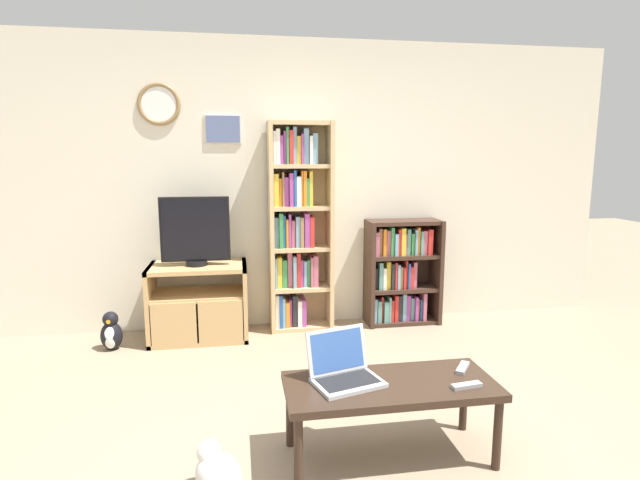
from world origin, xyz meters
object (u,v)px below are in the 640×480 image
object	(u,v)px
bookshelf_short	(399,272)
laptop	(343,369)
remote_near_laptop	(467,386)
penguin_figurine	(111,333)
remote_far_from_laptop	(463,368)
coffee_table	(390,391)
cat	(217,472)
bookshelf_tall	(297,227)
tv_stand	(199,302)
television	(195,231)

from	to	relation	value
bookshelf_short	laptop	distance (m)	2.24
remote_near_laptop	penguin_figurine	world-z (taller)	remote_near_laptop
bookshelf_short	remote_far_from_laptop	world-z (taller)	bookshelf_short
coffee_table	remote_far_from_laptop	xyz separation A→B (m)	(0.44, 0.09, 0.06)
coffee_table	cat	bearing A→B (deg)	-170.15
bookshelf_tall	penguin_figurine	world-z (taller)	bookshelf_tall
bookshelf_short	penguin_figurine	xyz separation A→B (m)	(-2.54, -0.29, -0.34)
bookshelf_short	laptop	xyz separation A→B (m)	(-0.97, -2.02, -0.01)
coffee_table	penguin_figurine	xyz separation A→B (m)	(-1.80, 1.79, -0.22)
coffee_table	remote_far_from_laptop	size ratio (longest dim) A/B	7.08
bookshelf_short	coffee_table	xyz separation A→B (m)	(-0.74, -2.08, -0.12)
tv_stand	television	distance (m)	0.61
tv_stand	remote_near_laptop	distance (m)	2.54
bookshelf_short	remote_near_laptop	distance (m)	2.23
tv_stand	bookshelf_tall	world-z (taller)	bookshelf_tall
bookshelf_tall	cat	bearing A→B (deg)	-106.13
bookshelf_short	television	bearing A→B (deg)	-175.60
remote_far_from_laptop	remote_near_laptop	bearing A→B (deg)	106.78
television	bookshelf_short	world-z (taller)	television
remote_near_laptop	remote_far_from_laptop	xyz separation A→B (m)	(0.08, 0.20, 0.00)
remote_near_laptop	penguin_figurine	xyz separation A→B (m)	(-2.16, 1.91, -0.28)
penguin_figurine	bookshelf_tall	bearing A→B (deg)	10.68
tv_stand	penguin_figurine	distance (m)	0.73
tv_stand	bookshelf_tall	distance (m)	1.08
television	penguin_figurine	size ratio (longest dim) A/B	1.82
bookshelf_short	remote_far_from_laptop	bearing A→B (deg)	-98.54
cat	tv_stand	bearing A→B (deg)	56.22
tv_stand	remote_near_laptop	xyz separation A→B (m)	(1.47, -2.06, 0.10)
tv_stand	television	bearing A→B (deg)	-124.79
cat	penguin_figurine	distance (m)	2.15
television	cat	size ratio (longest dim) A/B	1.34
remote_near_laptop	penguin_figurine	size ratio (longest dim) A/B	0.51
tv_stand	coffee_table	bearing A→B (deg)	-60.41
tv_stand	television	world-z (taller)	television
coffee_table	bookshelf_tall	bearing A→B (deg)	96.38
tv_stand	laptop	world-z (taller)	laptop
tv_stand	cat	distance (m)	2.12
bookshelf_tall	tv_stand	bearing A→B (deg)	-170.74
television	penguin_figurine	world-z (taller)	television
television	remote_far_from_laptop	distance (m)	2.47
remote_far_from_laptop	penguin_figurine	bearing A→B (deg)	-0.29
tv_stand	remote_near_laptop	size ratio (longest dim) A/B	5.03
remote_near_laptop	cat	size ratio (longest dim) A/B	0.38
television	coffee_table	size ratio (longest dim) A/B	0.54
bookshelf_tall	cat	distance (m)	2.48
coffee_table	laptop	size ratio (longest dim) A/B	2.72
penguin_figurine	laptop	bearing A→B (deg)	-47.87
remote_near_laptop	tv_stand	bearing A→B (deg)	27.78
laptop	television	bearing A→B (deg)	98.89
laptop	penguin_figurine	xyz separation A→B (m)	(-1.57, 1.73, -0.33)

